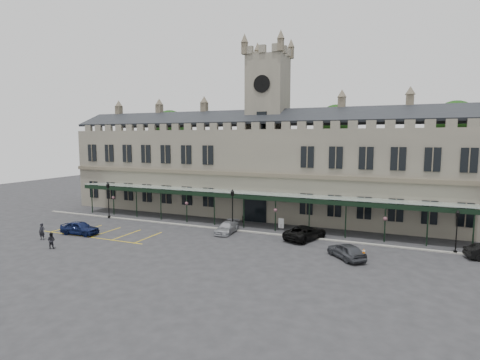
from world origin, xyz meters
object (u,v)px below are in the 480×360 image
at_px(clock_tower, 268,122).
at_px(sign_board, 281,223).
at_px(station_building, 267,170).
at_px(car_left_a, 80,228).
at_px(lamp_post_left, 108,197).
at_px(person_b, 51,240).
at_px(lamp_post_mid, 232,207).
at_px(car_van, 305,232).
at_px(person_a, 42,232).
at_px(car_taxi, 227,228).
at_px(car_right_a, 346,251).
at_px(lamp_post_right, 457,228).
at_px(traffic_cone, 364,252).

bearing_deg(clock_tower, sign_board, -59.41).
height_order(station_building, car_left_a, station_building).
relative_size(station_building, lamp_post_left, 12.19).
bearing_deg(person_b, lamp_post_mid, -156.38).
relative_size(sign_board, car_van, 0.22).
bearing_deg(person_a, sign_board, 17.06).
distance_m(car_taxi, car_right_a, 14.49).
height_order(lamp_post_right, traffic_cone, lamp_post_right).
bearing_deg(traffic_cone, station_building, 135.21).
xyz_separation_m(lamp_post_mid, person_b, (-13.89, -12.95, -2.17)).
xyz_separation_m(lamp_post_right, car_right_a, (-9.35, -5.60, -1.78)).
bearing_deg(lamp_post_left, traffic_cone, -6.25).
bearing_deg(car_left_a, clock_tower, -43.90).
height_order(station_building, sign_board, station_building).
relative_size(clock_tower, traffic_cone, 38.31).
distance_m(lamp_post_right, traffic_cone, 9.14).
xyz_separation_m(lamp_post_right, sign_board, (-18.13, 3.32, -1.91)).
height_order(lamp_post_left, lamp_post_mid, lamp_post_mid).
bearing_deg(lamp_post_right, traffic_cone, -153.85).
relative_size(traffic_cone, car_van, 0.12).
bearing_deg(traffic_cone, car_left_a, -171.51).
bearing_deg(car_van, person_a, 44.91).
bearing_deg(clock_tower, station_building, -90.00).
height_order(station_building, person_a, station_building).
bearing_deg(car_van, lamp_post_mid, 22.70).
xyz_separation_m(lamp_post_left, person_a, (1.21, -11.49, -2.02)).
bearing_deg(car_van, lamp_post_left, 21.04).
relative_size(lamp_post_right, traffic_cone, 6.52).
distance_m(clock_tower, lamp_post_left, 24.21).
xyz_separation_m(clock_tower, traffic_cone, (14.38, -14.37, -12.79)).
xyz_separation_m(lamp_post_left, car_van, (27.28, -0.33, -2.16)).
xyz_separation_m(lamp_post_right, car_taxi, (-23.21, -1.36, -1.87)).
xyz_separation_m(lamp_post_mid, car_taxi, (-0.40, -0.65, -2.35)).
bearing_deg(person_b, car_right_a, 177.03).
relative_size(station_building, sign_board, 49.88).
xyz_separation_m(station_building, sign_board, (4.22, -7.05, -5.88)).
height_order(traffic_cone, car_right_a, car_right_a).
relative_size(station_building, car_left_a, 13.40).
bearing_deg(lamp_post_left, person_b, -70.17).
xyz_separation_m(clock_tower, lamp_post_mid, (-0.46, -11.16, -10.13)).
height_order(lamp_post_right, person_b, lamp_post_right).
height_order(lamp_post_mid, car_right_a, lamp_post_mid).
height_order(traffic_cone, person_b, person_b).
height_order(lamp_post_mid, person_a, lamp_post_mid).
distance_m(sign_board, person_a, 26.81).
bearing_deg(person_a, lamp_post_mid, 15.09).
bearing_deg(clock_tower, lamp_post_mid, -92.34).
distance_m(traffic_cone, car_right_a, 2.22).
xyz_separation_m(traffic_cone, person_b, (-28.73, -9.75, 0.50)).
relative_size(sign_board, person_b, 0.74).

